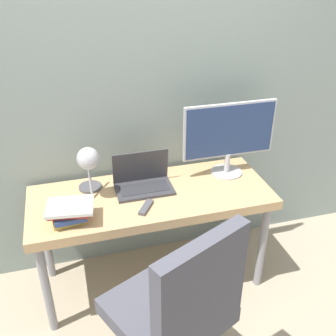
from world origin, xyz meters
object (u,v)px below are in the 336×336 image
object	(u,v)px
monitor	(229,134)
book_stack	(69,212)
laptop	(143,181)
desk_lamp	(88,163)
office_chair	(179,306)

from	to	relation	value
monitor	book_stack	distance (m)	1.09
laptop	book_stack	distance (m)	0.51
desk_lamp	office_chair	xyz separation A→B (m)	(0.29, -0.83, -0.36)
book_stack	office_chair	bearing A→B (deg)	-55.14
monitor	desk_lamp	distance (m)	0.90
desk_lamp	office_chair	bearing A→B (deg)	-70.51
office_chair	book_stack	size ratio (longest dim) A/B	3.85
desk_lamp	book_stack	xyz separation A→B (m)	(-0.14, -0.21, -0.17)
desk_lamp	office_chair	world-z (taller)	desk_lamp
desk_lamp	office_chair	distance (m)	0.95
office_chair	book_stack	world-z (taller)	office_chair
laptop	office_chair	size ratio (longest dim) A/B	0.34
laptop	book_stack	world-z (taller)	laptop
office_chair	book_stack	distance (m)	0.78
laptop	desk_lamp	distance (m)	0.37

